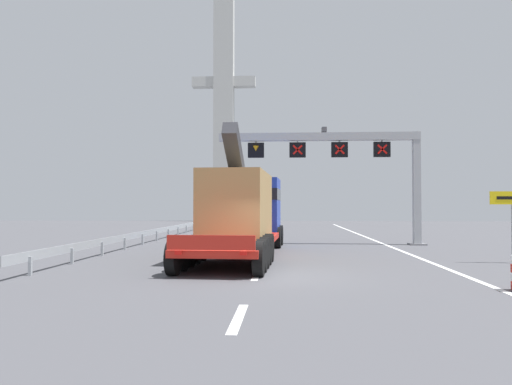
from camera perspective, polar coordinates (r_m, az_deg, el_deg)
ground at (r=15.95m, az=1.09°, el=-9.41°), size 112.00×112.00×0.00m
lane_markings at (r=34.35m, az=1.86°, el=-5.15°), size 0.20×51.56×0.01m
edge_line_right at (r=28.42m, az=14.76°, el=-5.87°), size 0.20×63.00×0.01m
overhead_lane_gantry at (r=28.96m, az=9.91°, el=4.38°), size 11.60×0.90×6.65m
heavy_haul_truck_red at (r=23.03m, az=-1.22°, el=-2.01°), size 3.57×14.15×5.30m
guardrail_left at (r=30.36m, az=-12.02°, el=-4.55°), size 0.13×30.88×0.76m
bridge_pylon_distant at (r=72.70m, az=-3.66°, el=9.72°), size 9.00×2.00×31.90m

